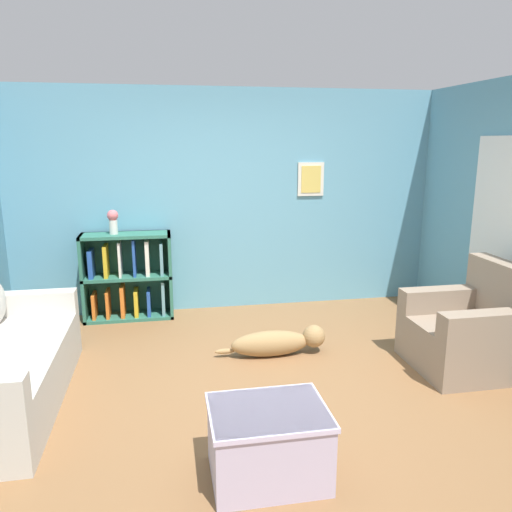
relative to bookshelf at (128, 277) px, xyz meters
name	(u,v)px	position (x,y,z in m)	size (l,w,h in m)	color
ground_plane	(265,392)	(1.19, -2.03, -0.48)	(14.00, 14.00, 0.00)	brown
wall_back	(228,201)	(1.19, 0.22, 0.82)	(5.60, 0.13, 2.60)	#609EB7
bookshelf	(128,277)	(0.00, 0.00, 0.00)	(0.99, 0.35, 0.99)	#2D6B56
recliner_chair	(470,331)	(3.09, -1.90, -0.14)	(0.88, 0.87, 0.95)	gray
coffee_table	(268,441)	(1.00, -3.06, -0.24)	(0.71, 0.55, 0.45)	#BCB2D1
dog	(279,342)	(1.46, -1.34, -0.35)	(1.06, 0.22, 0.28)	#9E7A4C
vase	(113,220)	(-0.13, -0.02, 0.66)	(0.12, 0.12, 0.27)	silver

